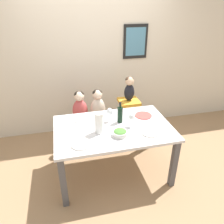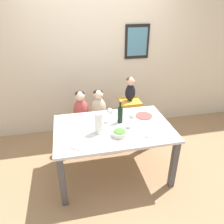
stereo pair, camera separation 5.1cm
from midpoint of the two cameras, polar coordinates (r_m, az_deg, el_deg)
The scene contains 18 objects.
ground_plane at distance 3.24m, azimuth 0.75°, elevation -15.14°, with size 14.00×14.00×0.00m, color #9E7A56.
wall_back at distance 3.77m, azimuth -3.72°, elevation 14.55°, with size 10.00×0.09×2.70m.
dining_table at distance 2.84m, azimuth 0.82°, elevation -5.62°, with size 1.49×0.96×0.74m.
chair_far_left at distance 3.55m, azimuth -7.39°, elevation -3.60°, with size 0.38×0.37×0.45m.
chair_far_center at distance 3.57m, azimuth -2.96°, elevation -3.13°, with size 0.38×0.37×0.45m.
chair_right_highchair at distance 3.58m, azimuth 4.99°, elevation 0.41°, with size 0.32×0.32×0.75m.
person_child_left at distance 3.39m, azimuth -7.73°, elevation 1.32°, with size 0.23×0.17×0.52m.
person_child_center at distance 3.41m, azimuth -3.10°, elevation 1.77°, with size 0.23×0.17×0.52m.
person_baby_right at distance 3.42m, azimuth 5.26°, elevation 6.39°, with size 0.16×0.14×0.39m.
wine_bottle at distance 2.85m, azimuth 2.65°, elevation -0.62°, with size 0.07×0.07×0.29m.
paper_towel_roll at distance 2.62m, azimuth -2.90°, elevation -2.83°, with size 0.10×0.10×0.27m.
wine_glass_near at distance 2.75m, azimuth 5.68°, elevation -1.37°, with size 0.08×0.08×0.19m.
wine_glass_far at distance 2.86m, azimuth -0.08°, elevation 0.02°, with size 0.08×0.08×0.19m.
salad_bowl_large at distance 2.61m, azimuth 2.53°, elevation -5.47°, with size 0.18×0.18×0.08m.
dinner_plate_front_left at distance 2.50m, azimuth -7.74°, elevation -8.22°, with size 0.23×0.23×0.01m.
dinner_plate_back_left at distance 3.00m, azimuth -7.49°, elevation -1.68°, with size 0.23×0.23×0.01m.
dinner_plate_back_right at distance 3.07m, azimuth 8.80°, elevation -0.98°, with size 0.23×0.23×0.01m.
dinner_plate_front_right at distance 2.71m, azimuth 10.36°, elevation -5.31°, with size 0.23×0.23×0.01m.
Camera 2 is at (-0.52, -2.32, 2.20)m, focal length 35.00 mm.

